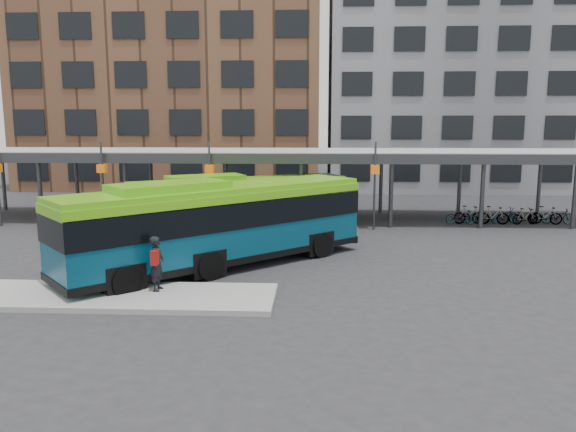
{
  "coord_description": "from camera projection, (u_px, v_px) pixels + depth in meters",
  "views": [
    {
      "loc": [
        2.85,
        -20.71,
        5.85
      ],
      "look_at": [
        1.62,
        3.33,
        1.8
      ],
      "focal_mm": 35.0,
      "sensor_mm": 36.0,
      "label": 1
    }
  ],
  "objects": [
    {
      "name": "building_grey",
      "position": [
        463.0,
        75.0,
        50.56
      ],
      "size": [
        24.0,
        14.0,
        20.0
      ],
      "primitive_type": "cube",
      "color": "slate",
      "rests_on": "ground"
    },
    {
      "name": "ground",
      "position": [
        241.0,
        276.0,
        21.51
      ],
      "size": [
        120.0,
        120.0,
        0.0
      ],
      "primitive_type": "plane",
      "color": "#28282B",
      "rests_on": "ground"
    },
    {
      "name": "bike_rack",
      "position": [
        506.0,
        216.0,
        32.46
      ],
      "size": [
        7.4,
        1.37,
        1.07
      ],
      "color": "slate",
      "rests_on": "ground"
    },
    {
      "name": "bus_front",
      "position": [
        218.0,
        222.0,
        22.49
      ],
      "size": [
        11.57,
        10.89,
        3.62
      ],
      "rotation": [
        0.0,
        0.0,
        0.74
      ],
      "color": "#073D55",
      "rests_on": "ground"
    },
    {
      "name": "pedestrian",
      "position": [
        157.0,
        263.0,
        18.97
      ],
      "size": [
        0.48,
        0.71,
        1.87
      ],
      "rotation": [
        0.0,
        0.0,
        1.52
      ],
      "color": "black",
      "rests_on": "boarding_island"
    },
    {
      "name": "building_brick",
      "position": [
        178.0,
        65.0,
        51.7
      ],
      "size": [
        26.0,
        14.0,
        22.0
      ],
      "primitive_type": "cube",
      "color": "brown",
      "rests_on": "ground"
    },
    {
      "name": "bus_rear",
      "position": [
        240.0,
        203.0,
        29.42
      ],
      "size": [
        11.27,
        7.7,
        3.18
      ],
      "rotation": [
        0.0,
        0.0,
        0.5
      ],
      "color": "#073D55",
      "rests_on": "ground"
    },
    {
      "name": "canopy",
      "position": [
        268.0,
        155.0,
        33.54
      ],
      "size": [
        40.0,
        6.53,
        4.8
      ],
      "color": "#999B9E",
      "rests_on": "ground"
    },
    {
      "name": "boarding_island",
      "position": [
        67.0,
        296.0,
        18.82
      ],
      "size": [
        14.0,
        3.0,
        0.18
      ],
      "primitive_type": "cube",
      "color": "gray",
      "rests_on": "ground"
    }
  ]
}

